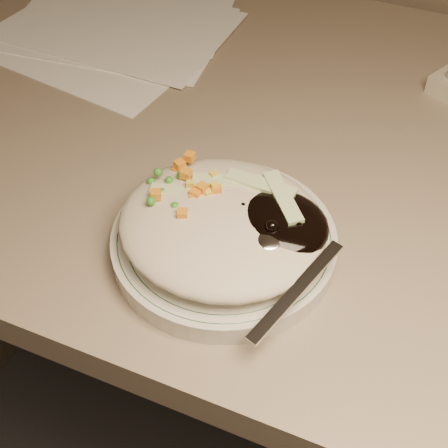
% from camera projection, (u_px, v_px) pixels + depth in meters
% --- Properties ---
extents(desk, '(1.40, 0.70, 0.74)m').
position_uv_depth(desk, '(350.00, 266.00, 0.84)').
color(desk, '#7D6D5B').
rests_on(desk, ground).
extents(plate, '(0.21, 0.21, 0.02)m').
position_uv_depth(plate, '(224.00, 243.00, 0.59)').
color(plate, silver).
rests_on(plate, desk).
extents(plate_rim, '(0.20, 0.20, 0.00)m').
position_uv_depth(plate_rim, '(224.00, 236.00, 0.58)').
color(plate_rim, '#144723').
rests_on(plate_rim, plate).
extents(meal, '(0.21, 0.19, 0.05)m').
position_uv_depth(meal, '(228.00, 222.00, 0.57)').
color(meal, '#BEB29A').
rests_on(meal, plate).
extents(papers, '(0.34, 0.36, 0.00)m').
position_uv_depth(papers, '(115.00, 27.00, 0.89)').
color(papers, white).
rests_on(papers, desk).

